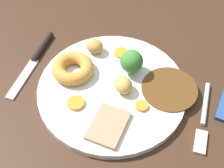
# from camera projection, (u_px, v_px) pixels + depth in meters

# --- Properties ---
(dining_table) EXTENTS (1.20, 0.84, 0.04)m
(dining_table) POSITION_uv_depth(u_px,v_px,m) (106.00, 90.00, 0.64)
(dining_table) COLOR #382316
(dining_table) RESTS_ON ground
(dinner_plate) EXTENTS (0.28, 0.28, 0.01)m
(dinner_plate) POSITION_uv_depth(u_px,v_px,m) (112.00, 90.00, 0.61)
(dinner_plate) COLOR white
(dinner_plate) RESTS_ON dining_table
(gravy_pool) EXTENTS (0.11, 0.11, 0.00)m
(gravy_pool) POSITION_uv_depth(u_px,v_px,m) (169.00, 89.00, 0.60)
(gravy_pool) COLOR #563819
(gravy_pool) RESTS_ON dinner_plate
(meat_slice_main) EXTENTS (0.06, 0.08, 0.01)m
(meat_slice_main) POSITION_uv_depth(u_px,v_px,m) (108.00, 125.00, 0.54)
(meat_slice_main) COLOR tan
(meat_slice_main) RESTS_ON dinner_plate
(yorkshire_pudding) EXTENTS (0.08, 0.08, 0.03)m
(yorkshire_pudding) POSITION_uv_depth(u_px,v_px,m) (73.00, 69.00, 0.61)
(yorkshire_pudding) COLOR #C68938
(yorkshire_pudding) RESTS_ON dinner_plate
(roast_potato_left) EXTENTS (0.05, 0.05, 0.03)m
(roast_potato_left) POSITION_uv_depth(u_px,v_px,m) (123.00, 85.00, 0.58)
(roast_potato_left) COLOR tan
(roast_potato_left) RESTS_ON dinner_plate
(roast_potato_right) EXTENTS (0.04, 0.04, 0.03)m
(roast_potato_right) POSITION_uv_depth(u_px,v_px,m) (95.00, 46.00, 0.65)
(roast_potato_right) COLOR #BC8C42
(roast_potato_right) RESTS_ON dinner_plate
(carrot_coin_front) EXTENTS (0.03, 0.03, 0.01)m
(carrot_coin_front) POSITION_uv_depth(u_px,v_px,m) (121.00, 53.00, 0.65)
(carrot_coin_front) COLOR orange
(carrot_coin_front) RESTS_ON dinner_plate
(carrot_coin_back) EXTENTS (0.02, 0.02, 0.01)m
(carrot_coin_back) POSITION_uv_depth(u_px,v_px,m) (142.00, 106.00, 0.57)
(carrot_coin_back) COLOR orange
(carrot_coin_back) RESTS_ON dinner_plate
(carrot_coin_side) EXTENTS (0.03, 0.03, 0.01)m
(carrot_coin_side) POSITION_uv_depth(u_px,v_px,m) (76.00, 103.00, 0.57)
(carrot_coin_side) COLOR orange
(carrot_coin_side) RESTS_ON dinner_plate
(broccoli_floret) EXTENTS (0.04, 0.04, 0.05)m
(broccoli_floret) POSITION_uv_depth(u_px,v_px,m) (132.00, 62.00, 0.60)
(broccoli_floret) COLOR #8CB766
(broccoli_floret) RESTS_ON dinner_plate
(fork) EXTENTS (0.02, 0.15, 0.01)m
(fork) POSITION_uv_depth(u_px,v_px,m) (204.00, 119.00, 0.57)
(fork) COLOR silver
(fork) RESTS_ON dining_table
(knife) EXTENTS (0.02, 0.19, 0.01)m
(knife) POSITION_uv_depth(u_px,v_px,m) (36.00, 58.00, 0.66)
(knife) COLOR black
(knife) RESTS_ON dining_table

